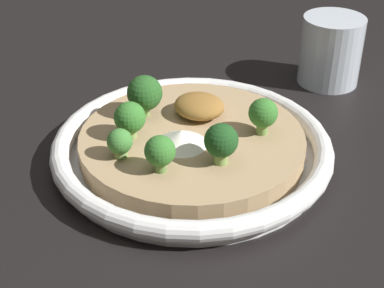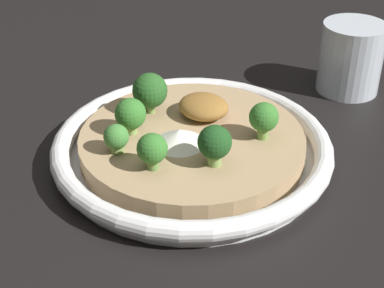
% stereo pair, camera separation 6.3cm
% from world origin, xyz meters
% --- Properties ---
extents(ground_plane, '(6.00, 6.00, 0.00)m').
position_xyz_m(ground_plane, '(0.00, 0.00, 0.00)').
color(ground_plane, black).
extents(risotto_bowl, '(0.30, 0.30, 0.03)m').
position_xyz_m(risotto_bowl, '(0.00, 0.00, 0.02)').
color(risotto_bowl, white).
rests_on(risotto_bowl, ground_plane).
extents(cheese_sprinkle, '(0.05, 0.05, 0.02)m').
position_xyz_m(cheese_sprinkle, '(-0.00, -0.02, 0.04)').
color(cheese_sprinkle, white).
rests_on(cheese_sprinkle, risotto_bowl).
extents(crispy_onion_garnish, '(0.06, 0.05, 0.02)m').
position_xyz_m(crispy_onion_garnish, '(-0.01, 0.04, 0.04)').
color(crispy_onion_garnish, olive).
rests_on(crispy_onion_garnish, risotto_bowl).
extents(broccoli_back_left, '(0.04, 0.04, 0.05)m').
position_xyz_m(broccoli_back_left, '(-0.07, 0.01, 0.06)').
color(broccoli_back_left, '#759E4C').
rests_on(broccoli_back_left, risotto_bowl).
extents(broccoli_front, '(0.03, 0.03, 0.04)m').
position_xyz_m(broccoli_front, '(0.01, -0.07, 0.05)').
color(broccoli_front, '#668E47').
rests_on(broccoli_front, risotto_bowl).
extents(broccoli_right, '(0.03, 0.03, 0.04)m').
position_xyz_m(broccoli_right, '(0.06, 0.04, 0.06)').
color(broccoli_right, '#759E4C').
rests_on(broccoli_right, risotto_bowl).
extents(broccoli_left, '(0.03, 0.03, 0.04)m').
position_xyz_m(broccoli_left, '(-0.05, -0.04, 0.06)').
color(broccoli_left, '#84A856').
rests_on(broccoli_left, risotto_bowl).
extents(broccoli_front_left, '(0.03, 0.03, 0.03)m').
position_xyz_m(broccoli_front_left, '(-0.04, -0.07, 0.05)').
color(broccoli_front_left, '#84A856').
rests_on(broccoli_front_left, risotto_bowl).
extents(broccoli_front_right, '(0.03, 0.03, 0.04)m').
position_xyz_m(broccoli_front_right, '(0.05, -0.03, 0.06)').
color(broccoli_front_right, '#84A856').
rests_on(broccoli_front_right, risotto_bowl).
extents(drinking_glass, '(0.08, 0.08, 0.09)m').
position_xyz_m(drinking_glass, '(0.06, 0.26, 0.05)').
color(drinking_glass, silver).
rests_on(drinking_glass, ground_plane).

